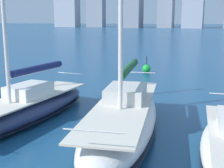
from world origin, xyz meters
TOP-DOWN VIEW (x-y plane):
  - sailboat_forest at (0.23, -7.52)m, footprint 3.66×9.77m
  - sailboat_navy at (4.96, -7.75)m, footprint 3.11×9.42m
  - channel_buoy at (2.67, -22.12)m, footprint 0.70×0.70m

SIDE VIEW (x-z plane):
  - channel_buoy at x=2.67m, z-range -0.34..1.06m
  - sailboat_navy at x=4.96m, z-range -4.20..5.42m
  - sailboat_forest at x=0.23m, z-range -5.65..7.16m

